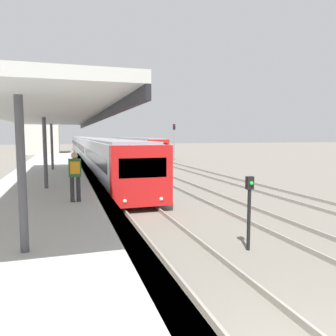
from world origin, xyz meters
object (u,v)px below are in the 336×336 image
at_px(person_on_platform, 75,173).
at_px(train_near, 87,147).
at_px(signal_post_near, 249,205).
at_px(train_far, 132,145).
at_px(signal_mast_far, 174,138).

xyz_separation_m(person_on_platform, train_near, (2.73, 36.43, -0.35)).
bearing_deg(person_on_platform, signal_post_near, -36.42).
bearing_deg(train_far, person_on_platform, -103.64).
xyz_separation_m(train_far, signal_mast_far, (2.08, -16.56, 1.36)).
height_order(train_far, signal_mast_far, signal_mast_far).
bearing_deg(train_far, train_near, -135.10).
bearing_deg(person_on_platform, signal_mast_far, 65.23).
distance_m(train_far, signal_mast_far, 16.74).
height_order(train_near, train_far, train_near).
xyz_separation_m(person_on_platform, train_far, (10.79, 44.46, -0.41)).
bearing_deg(train_far, signal_mast_far, -82.83).
height_order(signal_post_near, signal_mast_far, signal_mast_far).
height_order(train_near, signal_post_near, train_near).
bearing_deg(signal_post_near, train_far, 82.58).
relative_size(train_far, signal_post_near, 16.32).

